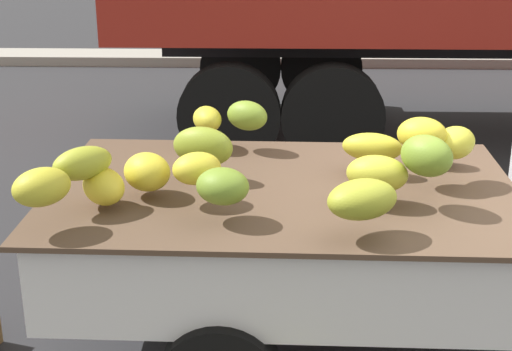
# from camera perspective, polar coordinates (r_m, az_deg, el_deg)

# --- Properties ---
(ground) EXTENTS (220.00, 220.00, 0.00)m
(ground) POSITION_cam_1_polar(r_m,az_deg,el_deg) (5.17, 18.03, -12.20)
(ground) COLOR #28282B
(curb_strip) EXTENTS (80.00, 0.80, 0.16)m
(curb_strip) POSITION_cam_1_polar(r_m,az_deg,el_deg) (13.29, 7.97, 8.66)
(curb_strip) COLOR gray
(curb_strip) RESTS_ON ground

